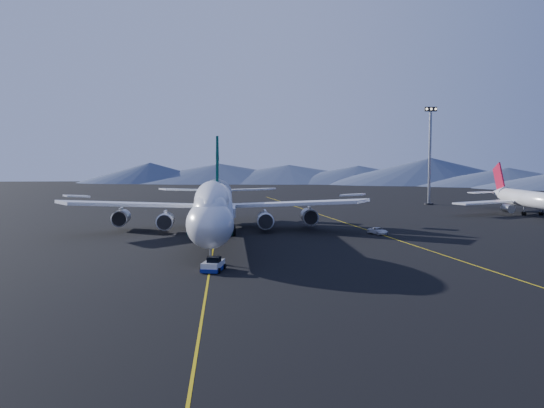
{
  "coord_description": "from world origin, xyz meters",
  "views": [
    {
      "loc": [
        2.47,
        -109.09,
        14.78
      ],
      "look_at": [
        10.43,
        0.8,
        6.0
      ],
      "focal_mm": 40.0,
      "sensor_mm": 36.0,
      "label": 1
    }
  ],
  "objects": [
    {
      "name": "second_jet",
      "position": [
        77.75,
        34.84,
        3.94
      ],
      "size": [
        40.47,
        45.73,
        13.01
      ],
      "rotation": [
        0.0,
        0.0,
        0.43
      ],
      "color": "silver",
      "rests_on": "ground"
    },
    {
      "name": "taxiway_line_side",
      "position": [
        30.0,
        10.0,
        0.01
      ],
      "size": [
        28.08,
        198.09,
        0.01
      ],
      "primitive_type": "cube",
      "rotation": [
        0.0,
        0.0,
        0.14
      ],
      "color": "gold",
      "rests_on": "ground"
    },
    {
      "name": "boeing_747",
      "position": [
        0.0,
        0.03,
        5.81
      ],
      "size": [
        59.62,
        72.43,
        19.37
      ],
      "color": "silver",
      "rests_on": "ground"
    },
    {
      "name": "floodlight_mast",
      "position": [
        63.33,
        70.44,
        14.93
      ],
      "size": [
        3.64,
        2.73,
        29.46
      ],
      "rotation": [
        0.0,
        0.0,
        0.42
      ],
      "color": "black",
      "rests_on": "ground"
    },
    {
      "name": "taxiway_line_main",
      "position": [
        0.0,
        0.0,
        0.01
      ],
      "size": [
        0.25,
        220.0,
        0.01
      ],
      "primitive_type": "cube",
      "color": "gold",
      "rests_on": "ground"
    },
    {
      "name": "ground",
      "position": [
        0.0,
        0.0,
        0.0
      ],
      "size": [
        500.0,
        500.0,
        0.0
      ],
      "primitive_type": "plane",
      "color": "black",
      "rests_on": "ground"
    },
    {
      "name": "service_van",
      "position": [
        30.65,
        2.79,
        0.63
      ],
      "size": [
        3.7,
        5.0,
        1.26
      ],
      "primitive_type": "imported",
      "rotation": [
        0.0,
        0.0,
        0.4
      ],
      "color": "white",
      "rests_on": "ground"
    },
    {
      "name": "pushback_tug",
      "position": [
        0.47,
        -31.82,
        0.61
      ],
      "size": [
        3.34,
        4.88,
        1.95
      ],
      "rotation": [
        0.0,
        0.0,
        -0.23
      ],
      "color": "silver",
      "rests_on": "ground"
    }
  ]
}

